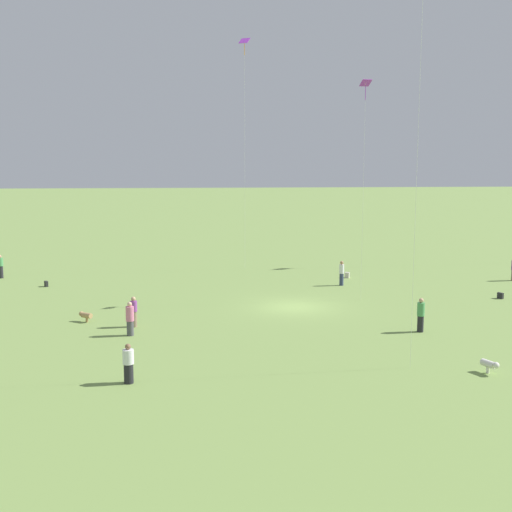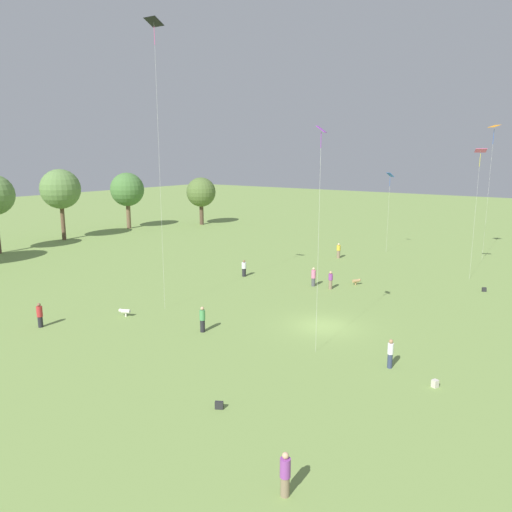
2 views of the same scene
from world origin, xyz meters
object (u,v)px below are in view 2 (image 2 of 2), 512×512
object	(u,v)px
picnic_bag_0	(219,405)
person_9	(285,474)
person_2	(390,353)
person_5	(339,251)
dog_0	(357,281)
person_4	(244,268)
kite_3	(321,149)
picnic_bag_2	(484,290)
person_8	(331,280)
person_6	(313,277)
kite_1	(494,132)
person_0	(202,319)
kite_5	(390,178)
picnic_bag_1	(435,384)
kite_2	(154,37)
dog_1	(124,311)
person_1	(40,315)
kite_4	(480,155)

from	to	relation	value
picnic_bag_0	person_9	bearing A→B (deg)	-119.91
person_2	person_5	bearing A→B (deg)	-56.20
dog_0	person_4	bearing A→B (deg)	-128.03
kite_3	picnic_bag_2	distance (m)	24.23
person_8	person_6	bearing A→B (deg)	-37.21
person_6	kite_1	distance (m)	26.60
person_0	kite_5	size ratio (longest dim) A/B	0.18
picnic_bag_1	kite_1	bearing A→B (deg)	8.11
person_9	kite_2	distance (m)	29.87
dog_0	person_6	bearing A→B (deg)	-104.16
kite_2	picnic_bag_0	size ratio (longest dim) A/B	49.58
person_9	picnic_bag_2	size ratio (longest dim) A/B	4.34
person_8	kite_5	distance (m)	20.98
person_2	person_5	xyz separation A→B (m)	(25.50, 15.90, -0.01)
kite_2	dog_1	world-z (taller)	kite_2
person_6	picnic_bag_2	bearing A→B (deg)	149.21
picnic_bag_0	picnic_bag_1	world-z (taller)	picnic_bag_1
dog_0	picnic_bag_2	xyz separation A→B (m)	(4.34, -10.03, -0.18)
person_5	dog_0	size ratio (longest dim) A/B	2.22
person_9	picnic_bag_0	world-z (taller)	person_9
person_1	person_8	size ratio (longest dim) A/B	1.07
dog_0	picnic_bag_1	size ratio (longest dim) A/B	1.97
person_4	kite_3	xyz separation A→B (m)	(-12.61, -14.98, 11.26)
person_9	kite_3	world-z (taller)	kite_3
person_6	kite_4	xyz separation A→B (m)	(11.24, -10.86, 10.79)
person_0	person_9	size ratio (longest dim) A/B	1.04
person_6	dog_1	bearing A→B (deg)	6.37
person_0	kite_5	world-z (taller)	kite_5
person_2	dog_1	size ratio (longest dim) A/B	1.97
person_5	person_0	bearing A→B (deg)	28.08
kite_2	kite_4	xyz separation A→B (m)	(23.85, -16.95, -8.12)
picnic_bag_1	person_0	bearing A→B (deg)	93.35
kite_4	person_1	bearing A→B (deg)	82.97
dog_0	dog_1	world-z (taller)	dog_1
person_2	kite_1	bearing A→B (deg)	-84.48
person_1	dog_1	distance (m)	5.73
person_4	person_5	bearing A→B (deg)	-1.80
kite_2	dog_1	distance (m)	19.63
kite_2	person_2	bearing A→B (deg)	-140.18
person_5	person_9	bearing A→B (deg)	44.71
person_5	person_6	size ratio (longest dim) A/B	1.00
picnic_bag_1	kite_3	bearing A→B (deg)	85.78
person_6	kite_5	distance (m)	20.84
person_2	person_8	size ratio (longest dim) A/B	1.04
person_8	kite_2	bearing A→B (deg)	21.01
person_9	kite_1	bearing A→B (deg)	-66.86
kite_2	kite_5	distance (m)	34.03
person_6	kite_2	xyz separation A→B (m)	(-12.61, 6.09, 18.90)
kite_1	person_5	bearing A→B (deg)	-64.93
person_4	picnic_bag_0	xyz separation A→B (m)	(-21.37, -14.66, -0.61)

